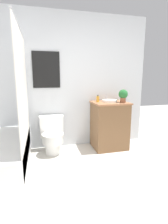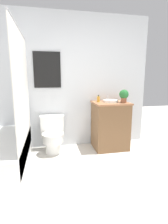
{
  "view_description": "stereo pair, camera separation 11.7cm",
  "coord_description": "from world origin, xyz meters",
  "px_view_note": "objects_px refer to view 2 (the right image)",
  "views": [
    {
      "loc": [
        -0.36,
        -1.26,
        1.34
      ],
      "look_at": [
        0.35,
        1.59,
        0.76
      ],
      "focal_mm": 28.0,
      "sensor_mm": 36.0,
      "label": 1
    },
    {
      "loc": [
        -0.25,
        -1.29,
        1.34
      ],
      "look_at": [
        0.35,
        1.59,
        0.76
      ],
      "focal_mm": 28.0,
      "sensor_mm": 36.0,
      "label": 2
    }
  ],
  "objects_px": {
    "sink": "(110,101)",
    "potted_plant": "(124,95)",
    "toilet": "(53,134)",
    "soap_bottle": "(98,99)"
  },
  "relations": [
    {
      "from": "sink",
      "to": "potted_plant",
      "type": "relative_size",
      "value": 1.34
    },
    {
      "from": "toilet",
      "to": "potted_plant",
      "type": "height_order",
      "value": "potted_plant"
    },
    {
      "from": "sink",
      "to": "potted_plant",
      "type": "height_order",
      "value": "potted_plant"
    },
    {
      "from": "sink",
      "to": "soap_bottle",
      "type": "bearing_deg",
      "value": 170.61
    },
    {
      "from": "toilet",
      "to": "sink",
      "type": "bearing_deg",
      "value": -0.94
    },
    {
      "from": "toilet",
      "to": "sink",
      "type": "distance_m",
      "value": 1.23
    },
    {
      "from": "toilet",
      "to": "potted_plant",
      "type": "relative_size",
      "value": 2.76
    },
    {
      "from": "toilet",
      "to": "potted_plant",
      "type": "xyz_separation_m",
      "value": [
        1.27,
        -0.17,
        0.7
      ]
    },
    {
      "from": "sink",
      "to": "soap_bottle",
      "type": "relative_size",
      "value": 2.43
    },
    {
      "from": "toilet",
      "to": "soap_bottle",
      "type": "bearing_deg",
      "value": 1.25
    }
  ]
}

